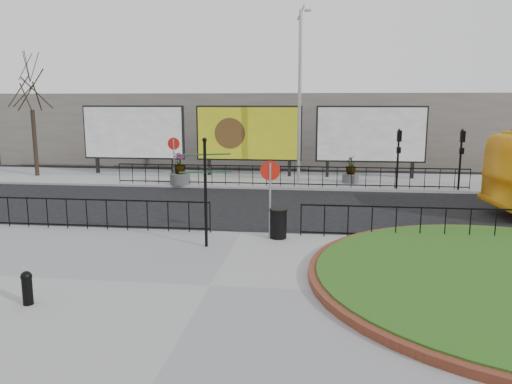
# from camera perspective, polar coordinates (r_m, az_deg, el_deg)

# --- Properties ---
(ground) EXTENTS (90.00, 90.00, 0.00)m
(ground) POSITION_cam_1_polar(r_m,az_deg,el_deg) (16.84, -1.68, -4.98)
(ground) COLOR black
(ground) RESTS_ON ground
(pavement_near) EXTENTS (30.00, 10.00, 0.12)m
(pavement_near) POSITION_cam_1_polar(r_m,az_deg,el_deg) (12.14, -5.26, -10.86)
(pavement_near) COLOR gray
(pavement_near) RESTS_ON ground
(pavement_far) EXTENTS (44.00, 6.00, 0.12)m
(pavement_far) POSITION_cam_1_polar(r_m,az_deg,el_deg) (28.50, 1.91, 1.44)
(pavement_far) COLOR gray
(pavement_far) RESTS_ON ground
(railing_near_left) EXTENTS (10.00, 0.10, 1.10)m
(railing_near_left) POSITION_cam_1_polar(r_m,az_deg,el_deg) (18.27, -20.81, -2.28)
(railing_near_left) COLOR black
(railing_near_left) RESTS_ON pavement_near
(railing_near_right) EXTENTS (9.00, 0.10, 1.10)m
(railing_near_right) POSITION_cam_1_polar(r_m,az_deg,el_deg) (16.70, 20.81, -3.41)
(railing_near_right) COLOR black
(railing_near_right) RESTS_ON pavement_near
(railing_far) EXTENTS (18.00, 0.10, 1.10)m
(railing_far) POSITION_cam_1_polar(r_m,az_deg,el_deg) (25.68, 3.62, 1.83)
(railing_far) COLOR black
(railing_far) RESTS_ON pavement_far
(speed_sign_far) EXTENTS (0.64, 0.07, 2.47)m
(speed_sign_far) POSITION_cam_1_polar(r_m,az_deg,el_deg) (26.65, -9.37, 4.72)
(speed_sign_far) COLOR gray
(speed_sign_far) RESTS_ON pavement_far
(speed_sign_near) EXTENTS (0.64, 0.07, 2.47)m
(speed_sign_near) POSITION_cam_1_polar(r_m,az_deg,el_deg) (15.93, 1.63, 1.19)
(speed_sign_near) COLOR gray
(speed_sign_near) RESTS_ON pavement_near
(billboard_left) EXTENTS (6.20, 0.31, 4.10)m
(billboard_left) POSITION_cam_1_polar(r_m,az_deg,el_deg) (31.08, -13.81, 6.59)
(billboard_left) COLOR black
(billboard_left) RESTS_ON pavement_far
(billboard_mid) EXTENTS (6.20, 0.31, 4.10)m
(billboard_mid) POSITION_cam_1_polar(r_m,az_deg,el_deg) (29.36, -0.83, 6.69)
(billboard_mid) COLOR black
(billboard_mid) RESTS_ON pavement_far
(billboard_right) EXTENTS (6.20, 0.31, 4.10)m
(billboard_right) POSITION_cam_1_polar(r_m,az_deg,el_deg) (29.25, 12.98, 6.42)
(billboard_right) COLOR black
(billboard_right) RESTS_ON pavement_far
(lamp_post) EXTENTS (0.74, 0.18, 9.23)m
(lamp_post) POSITION_cam_1_polar(r_m,az_deg,el_deg) (27.08, 5.02, 11.06)
(lamp_post) COLOR gray
(lamp_post) RESTS_ON pavement_far
(signal_pole_a) EXTENTS (0.22, 0.26, 3.00)m
(signal_pole_a) POSITION_cam_1_polar(r_m,az_deg,el_deg) (25.83, 15.97, 4.69)
(signal_pole_a) COLOR black
(signal_pole_a) RESTS_ON pavement_far
(signal_pole_b) EXTENTS (0.22, 0.26, 3.00)m
(signal_pole_b) POSITION_cam_1_polar(r_m,az_deg,el_deg) (26.47, 22.42, 4.44)
(signal_pole_b) COLOR black
(signal_pole_b) RESTS_ON pavement_far
(tree_left) EXTENTS (2.00, 2.00, 7.00)m
(tree_left) POSITION_cam_1_polar(r_m,az_deg,el_deg) (32.10, -24.15, 7.93)
(tree_left) COLOR #2D2119
(tree_left) RESTS_ON pavement_far
(building_backdrop) EXTENTS (40.00, 10.00, 5.00)m
(building_backdrop) POSITION_cam_1_polar(r_m,az_deg,el_deg) (38.19, 3.26, 7.35)
(building_backdrop) COLOR slate
(building_backdrop) RESTS_ON ground
(fingerpost_sign) EXTENTS (1.52, 0.70, 3.28)m
(fingerpost_sign) POSITION_cam_1_polar(r_m,az_deg,el_deg) (14.81, -5.82, 1.18)
(fingerpost_sign) COLOR black
(fingerpost_sign) RESTS_ON pavement_near
(bollard) EXTENTS (0.24, 0.24, 0.75)m
(bollard) POSITION_cam_1_polar(r_m,az_deg,el_deg) (11.94, -24.70, -9.77)
(bollard) COLOR black
(bollard) RESTS_ON pavement_near
(litter_bin) EXTENTS (0.58, 0.58, 0.95)m
(litter_bin) POSITION_cam_1_polar(r_m,az_deg,el_deg) (15.97, 2.56, -3.61)
(litter_bin) COLOR black
(litter_bin) RESTS_ON pavement_near
(planter_a) EXTENTS (1.08, 1.08, 1.66)m
(planter_a) POSITION_cam_1_polar(r_m,az_deg,el_deg) (26.70, -8.69, 2.18)
(planter_a) COLOR #4C4C4F
(planter_a) RESTS_ON pavement_far
(planter_c) EXTENTS (0.89, 0.89, 1.48)m
(planter_c) POSITION_cam_1_polar(r_m,az_deg,el_deg) (27.38, 10.77, 2.25)
(planter_c) COLOR #4C4C4F
(planter_c) RESTS_ON pavement_far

